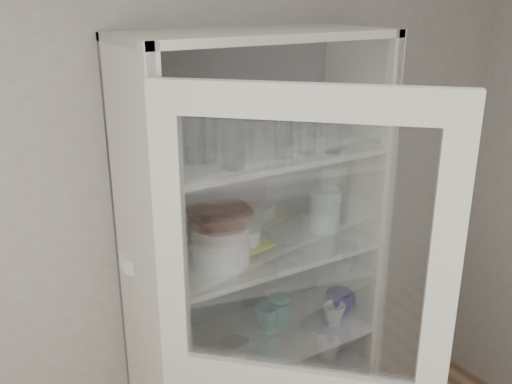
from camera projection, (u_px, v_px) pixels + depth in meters
wall_back at (186, 230)px, 2.34m from camera, size 3.60×0.02×2.60m
pantry_cabinet at (248, 311)px, 2.43m from camera, size 1.00×0.45×2.10m
tumbler_0 at (166, 157)px, 1.82m from camera, size 0.09×0.09×0.14m
tumbler_1 at (231, 147)px, 1.92m from camera, size 0.09×0.09×0.14m
tumbler_2 at (235, 150)px, 1.90m from camera, size 0.07×0.07×0.13m
tumbler_3 at (307, 134)px, 2.10m from camera, size 0.09×0.09×0.14m
tumbler_4 at (284, 139)px, 2.05m from camera, size 0.07×0.07×0.14m
tumbler_5 at (338, 132)px, 2.17m from camera, size 0.07×0.07×0.13m
tumbler_6 at (334, 136)px, 2.11m from camera, size 0.08×0.08×0.13m
tumbler_7 at (181, 144)px, 1.98m from camera, size 0.07×0.07×0.13m
tumbler_8 at (195, 140)px, 1.98m from camera, size 0.09×0.09×0.16m
tumbler_9 at (207, 142)px, 1.99m from camera, size 0.07×0.07×0.14m
tumbler_10 at (284, 127)px, 2.20m from camera, size 0.08×0.08×0.15m
goblet_0 at (173, 137)px, 2.03m from camera, size 0.07×0.07×0.15m
goblet_1 at (224, 128)px, 2.12m from camera, size 0.08×0.08×0.17m
goblet_2 at (276, 120)px, 2.23m from camera, size 0.08×0.08×0.19m
goblet_3 at (328, 112)px, 2.39m from camera, size 0.08×0.08×0.18m
plate_stack_front at (221, 252)px, 2.15m from camera, size 0.22×0.22×0.08m
plate_stack_back at (150, 256)px, 2.14m from camera, size 0.23×0.23×0.06m
cream_bowl at (220, 233)px, 2.12m from camera, size 0.27×0.27×0.07m
terracotta_bowl at (220, 218)px, 2.10m from camera, size 0.29×0.29×0.06m
glass_platter at (244, 248)px, 2.25m from camera, size 0.41×0.41×0.02m
yellow_trivet at (244, 244)px, 2.25m from camera, size 0.22×0.22×0.01m
white_ramekin at (243, 236)px, 2.24m from camera, size 0.16×0.16×0.06m
grey_bowl_stack at (325, 210)px, 2.42m from camera, size 0.13×0.13×0.18m
mug_blue at (339, 302)px, 2.56m from camera, size 0.14×0.14×0.10m
mug_teal at (267, 317)px, 2.45m from camera, size 0.14×0.14×0.10m
mug_white at (334, 314)px, 2.47m from camera, size 0.12×0.12×0.09m
teal_jar at (279, 310)px, 2.48m from camera, size 0.09×0.09×0.11m
measuring_cups at (233, 346)px, 2.29m from camera, size 0.10×0.10×0.04m
white_canister at (160, 345)px, 2.22m from camera, size 0.14×0.14×0.13m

